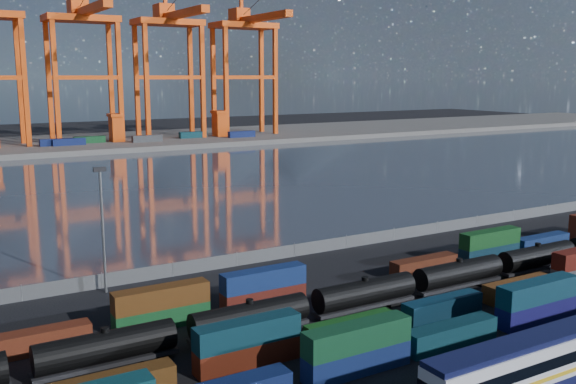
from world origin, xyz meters
TOP-DOWN VIEW (x-y plane):
  - ground at (0.00, 0.00)m, footprint 700.00×700.00m
  - harbor_water at (0.00, 105.00)m, footprint 700.00×700.00m
  - far_quay at (0.00, 210.00)m, footprint 700.00×70.00m
  - container_row_south at (-27.35, -9.24)m, footprint 125.99×2.30m
  - container_row_mid at (1.74, -2.67)m, footprint 139.87×2.20m
  - container_row_north at (-2.57, 11.07)m, footprint 141.11×2.22m
  - tanker_string at (2.93, 3.53)m, footprint 122.42×2.99m
  - waterfront_fence at (-0.00, 28.00)m, footprint 160.12×0.12m
  - yard_light_mast at (-30.00, 26.00)m, footprint 1.60×0.40m
  - gantry_cranes at (-7.50, 203.10)m, footprint 202.52×52.84m
  - quay_containers at (-11.00, 195.46)m, footprint 172.58×10.99m
  - straddle_carriers at (-2.50, 200.00)m, footprint 140.00×7.00m

SIDE VIEW (x-z plane):
  - ground at x=0.00m, z-range 0.00..0.00m
  - harbor_water at x=0.00m, z-range 0.01..0.01m
  - far_quay at x=0.00m, z-range 0.00..2.00m
  - waterfront_fence at x=0.00m, z-range -0.10..2.10m
  - container_row_mid at x=1.74m, z-range -0.55..4.15m
  - container_row_north at x=-2.57m, z-range -0.40..4.35m
  - container_row_south at x=-27.35m, z-range -0.41..4.50m
  - tanker_string at x=2.93m, z-range 0.01..4.29m
  - quay_containers at x=-11.00m, z-range 2.00..4.60m
  - straddle_carriers at x=-2.50m, z-range 2.27..13.37m
  - yard_light_mast at x=-30.00m, z-range 1.00..17.60m
  - gantry_cranes at x=-7.50m, z-range 8.08..79.64m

